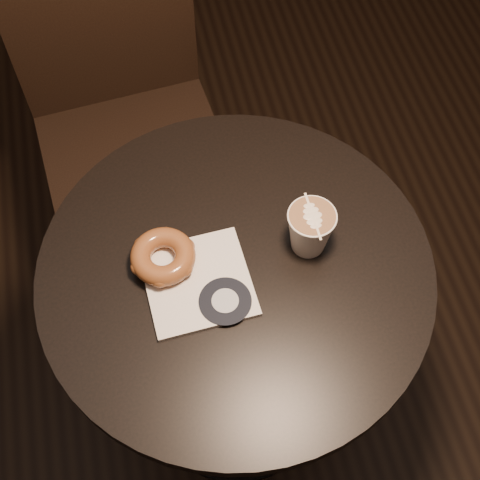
# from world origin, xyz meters

# --- Properties ---
(cafe_table) EXTENTS (0.70, 0.70, 0.75)m
(cafe_table) POSITION_xyz_m (0.00, 0.00, 0.55)
(cafe_table) COLOR black
(cafe_table) RESTS_ON ground
(chair) EXTENTS (0.47, 0.47, 1.09)m
(chair) POSITION_xyz_m (-0.15, 0.60, 0.61)
(chair) COLOR black
(chair) RESTS_ON ground
(pastry_bag) EXTENTS (0.19, 0.19, 0.01)m
(pastry_bag) POSITION_xyz_m (-0.07, -0.02, 0.75)
(pastry_bag) COLOR white
(pastry_bag) RESTS_ON cafe_table
(doughnut) EXTENTS (0.11, 0.11, 0.04)m
(doughnut) POSITION_xyz_m (-0.12, 0.03, 0.78)
(doughnut) COLOR brown
(doughnut) RESTS_ON pastry_bag
(latte_cup) EXTENTS (0.08, 0.08, 0.09)m
(latte_cup) POSITION_xyz_m (0.14, 0.01, 0.80)
(latte_cup) COLOR white
(latte_cup) RESTS_ON cafe_table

